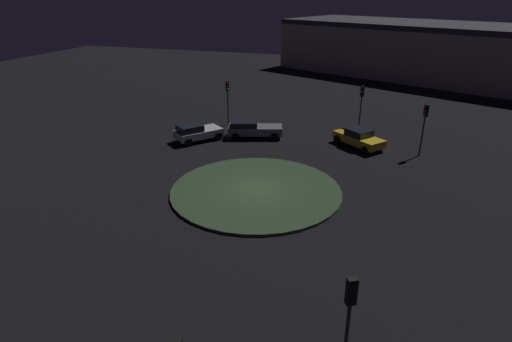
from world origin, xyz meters
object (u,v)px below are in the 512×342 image
Objects in this scene: car_silver at (196,132)px; store_building at (415,49)px; traffic_light_northeast at (228,94)px; traffic_light_east at (361,100)px; car_yellow at (359,138)px; traffic_light_southeast at (424,120)px; car_grey at (253,129)px; traffic_light_southwest at (349,312)px.

car_silver is 40.84m from store_building.
traffic_light_northeast is 0.10× the size of store_building.
traffic_light_northeast is at bearing -66.03° from traffic_light_east.
traffic_light_east is (3.18, 0.32, 2.29)m from car_yellow.
store_building reaches higher than traffic_light_southeast.
car_yellow is 1.08× the size of traffic_light_northeast.
traffic_light_east reaches higher than car_yellow.
store_building is at bearing 51.64° from car_grey.
car_silver is 0.10× the size of store_building.
traffic_light_northeast is at bearing -0.35° from traffic_light_southwest.
traffic_light_southeast is 34.63m from store_building.
traffic_light_east is 31.21m from store_building.
store_building is (31.68, -16.61, 0.77)m from traffic_light_northeast.
car_grey is 1.19× the size of traffic_light_northeast.
traffic_light_southeast is at bearing -18.12° from car_grey.
car_yellow reaches higher than car_grey.
store_building is at bearing -134.36° from traffic_light_southeast.
traffic_light_southwest is (-22.52, 2.88, 0.16)m from traffic_light_southeast.
traffic_light_southwest is (-22.70, -10.64, 2.25)m from car_grey.
car_grey is 0.12× the size of store_building.
car_silver is 25.27m from traffic_light_southwest.
traffic_light_southeast is at bearing -44.68° from car_silver.
traffic_light_southwest is (-26.29, -2.10, -0.03)m from traffic_light_east.
store_building is at bearing 123.85° from traffic_light_northeast.
car_silver is 0.98× the size of traffic_light_southwest.
store_building reaches higher than traffic_light_southwest.
car_silver is (-2.79, 13.07, 0.02)m from car_yellow.
traffic_light_southwest is 57.21m from store_building.
car_grey is 25.17m from traffic_light_southwest.
traffic_light_east reaches higher than traffic_light_southeast.
car_grey is 4.87m from traffic_light_northeast.
traffic_light_east is at bearing 65.49° from traffic_light_northeast.
traffic_light_east is (3.59, -8.54, 2.28)m from car_grey.
car_grey is 1.15× the size of traffic_light_east.
car_yellow is at bearing -24.79° from traffic_light_southwest.
traffic_light_east is 1.07× the size of traffic_light_southeast.
traffic_light_east is 0.11× the size of store_building.
traffic_light_southwest reaches higher than car_silver.
traffic_light_southeast is (-0.59, -4.65, 2.10)m from car_yellow.
car_grey is at bearing 92.35° from store_building.
traffic_light_east reaches higher than traffic_light_northeast.
store_building is at bearing -31.78° from traffic_light_southwest.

